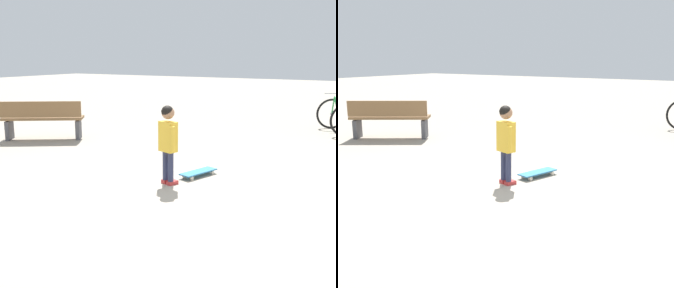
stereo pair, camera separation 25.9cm
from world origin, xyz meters
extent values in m
plane|color=#9E9384|center=(0.00, 0.00, 0.00)|extent=(50.00, 50.00, 0.00)
cylinder|color=#2D3351|center=(-0.21, -0.22, 0.24)|extent=(0.08, 0.08, 0.42)
cube|color=#B73333|center=(-0.20, -0.19, 0.03)|extent=(0.13, 0.17, 0.05)
cylinder|color=#2D3351|center=(-0.11, -0.25, 0.24)|extent=(0.08, 0.08, 0.42)
cube|color=#B73333|center=(-0.10, -0.23, 0.03)|extent=(0.13, 0.17, 0.05)
cube|color=gold|center=(-0.16, -0.24, 0.65)|extent=(0.27, 0.21, 0.40)
cylinder|color=gold|center=(-0.27, -0.09, 0.65)|extent=(0.06, 0.06, 0.32)
cylinder|color=gold|center=(-0.03, -0.34, 0.65)|extent=(0.06, 0.06, 0.32)
sphere|color=#9E7051|center=(-0.16, -0.24, 0.96)|extent=(0.17, 0.17, 0.17)
sphere|color=black|center=(-0.16, -0.25, 0.98)|extent=(0.16, 0.16, 0.16)
cube|color=teal|center=(0.03, 0.30, 0.07)|extent=(0.36, 0.64, 0.02)
cube|color=#B7B7BC|center=(0.09, 0.50, 0.05)|extent=(0.11, 0.06, 0.02)
cube|color=#B7B7BC|center=(-0.03, 0.10, 0.05)|extent=(0.11, 0.06, 0.02)
cylinder|color=beige|center=(0.02, 0.53, 0.03)|extent=(0.05, 0.06, 0.06)
cylinder|color=beige|center=(0.16, 0.48, 0.03)|extent=(0.05, 0.06, 0.06)
cylinder|color=beige|center=(-0.11, 0.12, 0.03)|extent=(0.05, 0.06, 0.06)
cylinder|color=beige|center=(0.04, 0.08, 0.03)|extent=(0.05, 0.06, 0.06)
torus|color=black|center=(0.99, 5.40, 0.36)|extent=(0.66, 0.36, 0.71)
cylinder|color=#B7B7BC|center=(0.99, 5.40, 0.36)|extent=(0.08, 0.08, 0.06)
cylinder|color=green|center=(1.01, 5.35, 0.56)|extent=(0.09, 0.13, 0.41)
cylinder|color=#B7B7BC|center=(1.03, 5.31, 0.84)|extent=(0.42, 0.22, 0.02)
cube|color=brown|center=(-3.90, 1.11, 0.44)|extent=(1.58, 1.25, 0.05)
cube|color=brown|center=(-3.79, 0.94, 0.64)|extent=(1.35, 0.92, 0.32)
cube|color=#4C4C51|center=(-3.32, 1.49, 0.20)|extent=(0.26, 0.34, 0.39)
cube|color=#4C4C51|center=(-4.48, 0.72, 0.20)|extent=(0.26, 0.34, 0.39)
camera|label=1|loc=(2.52, -4.82, 1.69)|focal=44.19mm
camera|label=2|loc=(2.74, -4.69, 1.69)|focal=44.19mm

